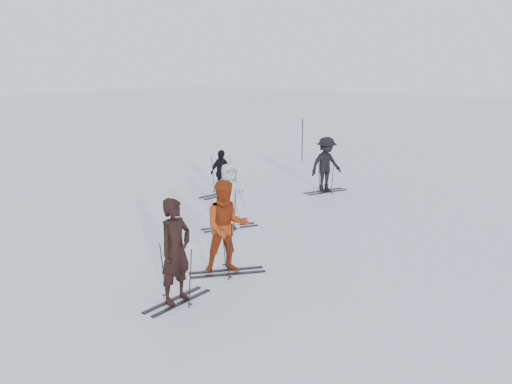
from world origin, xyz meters
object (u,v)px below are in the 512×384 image
skier_red (227,228)px  skier_uphill_far (326,165)px  skier_grey (229,197)px  skier_near_dark (176,252)px  skier_uphill_left (221,173)px  piste_marker (302,140)px

skier_red → skier_uphill_far: bearing=54.6°
skier_grey → skier_uphill_far: skier_uphill_far is taller
skier_near_dark → skier_uphill_left: size_ratio=1.32×
piste_marker → skier_uphill_far: bearing=-48.4°
skier_grey → skier_near_dark: bearing=-123.9°
skier_uphill_far → piste_marker: size_ratio=0.98×
skier_grey → piste_marker: 10.86m
skier_grey → skier_uphill_far: 5.34m
piste_marker → skier_near_dark: bearing=-64.5°
skier_uphill_left → skier_uphill_far: (2.52, 2.58, 0.19)m
skier_uphill_left → skier_uphill_far: size_ratio=0.80×
skier_near_dark → skier_uphill_left: bearing=34.4°
skier_grey → skier_uphill_far: bearing=29.5°
skier_red → skier_uphill_far: (-2.43, 7.91, -0.06)m
skier_grey → skier_red: bearing=-113.2°
skier_near_dark → piste_marker: bearing=23.4°
skier_uphill_far → skier_grey: bearing=-156.8°
skier_grey → piste_marker: (-4.36, 9.95, 0.09)m
skier_red → piste_marker: bearing=65.0°
skier_uphill_left → piste_marker: size_ratio=0.78×
skier_uphill_left → skier_near_dark: bearing=-137.9°
skier_uphill_left → piste_marker: piste_marker is taller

